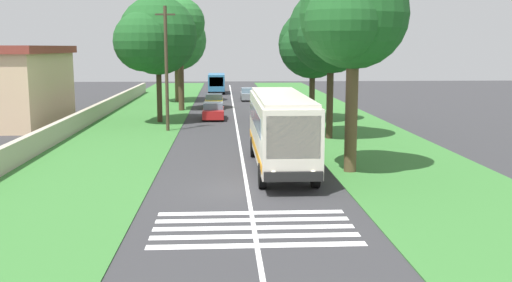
{
  "coord_description": "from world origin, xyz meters",
  "views": [
    {
      "loc": [
        -24.42,
        0.98,
        6.02
      ],
      "look_at": [
        3.12,
        -0.54,
        1.6
      ],
      "focal_mm": 41.23,
      "sensor_mm": 36.0,
      "label": 1
    }
  ],
  "objects_px": {
    "coach_bus": "(280,127)",
    "roadside_tree_right_2": "(351,18)",
    "trailing_car_0": "(213,111)",
    "roadside_tree_right_1": "(329,33)",
    "trailing_minibus_0": "(217,82)",
    "roadside_tree_left_2": "(179,25)",
    "trailing_car_2": "(249,94)",
    "trailing_car_1": "(214,101)",
    "roadside_tree_left_1": "(175,42)",
    "roadside_tree_left_0": "(155,38)",
    "utility_pole": "(166,67)",
    "roadside_tree_right_0": "(311,46)"
  },
  "relations": [
    {
      "from": "roadside_tree_left_0",
      "to": "roadside_tree_right_2",
      "type": "height_order",
      "value": "roadside_tree_right_2"
    },
    {
      "from": "trailing_car_2",
      "to": "utility_pole",
      "type": "xyz_separation_m",
      "value": [
        -24.65,
        6.91,
        3.94
      ]
    },
    {
      "from": "trailing_car_0",
      "to": "utility_pole",
      "type": "relative_size",
      "value": 0.49
    },
    {
      "from": "roadside_tree_left_1",
      "to": "roadside_tree_left_2",
      "type": "height_order",
      "value": "roadside_tree_left_2"
    },
    {
      "from": "trailing_car_1",
      "to": "utility_pole",
      "type": "relative_size",
      "value": 0.49
    },
    {
      "from": "roadside_tree_right_1",
      "to": "trailing_minibus_0",
      "type": "bearing_deg",
      "value": 11.29
    },
    {
      "from": "trailing_car_2",
      "to": "trailing_minibus_0",
      "type": "bearing_deg",
      "value": 19.85
    },
    {
      "from": "coach_bus",
      "to": "roadside_tree_right_0",
      "type": "height_order",
      "value": "roadside_tree_right_0"
    },
    {
      "from": "roadside_tree_right_2",
      "to": "trailing_car_2",
      "type": "bearing_deg",
      "value": 4.52
    },
    {
      "from": "roadside_tree_right_0",
      "to": "roadside_tree_right_1",
      "type": "xyz_separation_m",
      "value": [
        -9.15,
        0.15,
        0.85
      ]
    },
    {
      "from": "trailing_minibus_0",
      "to": "trailing_car_1",
      "type": "bearing_deg",
      "value": 179.85
    },
    {
      "from": "trailing_car_1",
      "to": "roadside_tree_left_2",
      "type": "distance_m",
      "value": 8.37
    },
    {
      "from": "roadside_tree_left_1",
      "to": "roadside_tree_right_2",
      "type": "height_order",
      "value": "roadside_tree_right_2"
    },
    {
      "from": "trailing_car_0",
      "to": "trailing_minibus_0",
      "type": "xyz_separation_m",
      "value": [
        28.12,
        0.04,
        0.88
      ]
    },
    {
      "from": "trailing_car_1",
      "to": "roadside_tree_right_1",
      "type": "relative_size",
      "value": 0.44
    },
    {
      "from": "trailing_car_0",
      "to": "roadside_tree_right_2",
      "type": "xyz_separation_m",
      "value": [
        -21.61,
        -6.84,
        6.69
      ]
    },
    {
      "from": "roadside_tree_left_2",
      "to": "roadside_tree_right_1",
      "type": "distance_m",
      "value": 21.01
    },
    {
      "from": "utility_pole",
      "to": "roadside_tree_left_2",
      "type": "bearing_deg",
      "value": 0.36
    },
    {
      "from": "roadside_tree_left_2",
      "to": "roadside_tree_right_2",
      "type": "bearing_deg",
      "value": -160.5
    },
    {
      "from": "trailing_car_1",
      "to": "roadside_tree_right_2",
      "type": "xyz_separation_m",
      "value": [
        -30.75,
        -6.93,
        6.69
      ]
    },
    {
      "from": "trailing_car_0",
      "to": "roadside_tree_right_0",
      "type": "height_order",
      "value": "roadside_tree_right_0"
    },
    {
      "from": "trailing_car_1",
      "to": "trailing_car_2",
      "type": "distance_m",
      "value": 9.37
    },
    {
      "from": "trailing_car_0",
      "to": "roadside_tree_right_1",
      "type": "relative_size",
      "value": 0.44
    },
    {
      "from": "roadside_tree_right_0",
      "to": "coach_bus",
      "type": "bearing_deg",
      "value": 167.4
    },
    {
      "from": "roadside_tree_left_0",
      "to": "coach_bus",
      "type": "bearing_deg",
      "value": -156.45
    },
    {
      "from": "trailing_minibus_0",
      "to": "roadside_tree_right_1",
      "type": "distance_m",
      "value": 40.16
    },
    {
      "from": "trailing_minibus_0",
      "to": "roadside_tree_left_2",
      "type": "height_order",
      "value": "roadside_tree_left_2"
    },
    {
      "from": "roadside_tree_left_0",
      "to": "roadside_tree_left_1",
      "type": "xyz_separation_m",
      "value": [
        18.17,
        -0.15,
        -0.13
      ]
    },
    {
      "from": "coach_bus",
      "to": "roadside_tree_right_2",
      "type": "height_order",
      "value": "roadside_tree_right_2"
    },
    {
      "from": "trailing_minibus_0",
      "to": "roadside_tree_right_1",
      "type": "relative_size",
      "value": 0.61
    },
    {
      "from": "roadside_tree_left_0",
      "to": "roadside_tree_right_2",
      "type": "distance_m",
      "value": 22.68
    },
    {
      "from": "trailing_minibus_0",
      "to": "roadside_tree_left_2",
      "type": "bearing_deg",
      "value": 171.32
    },
    {
      "from": "coach_bus",
      "to": "roadside_tree_left_2",
      "type": "bearing_deg",
      "value": 14.03
    },
    {
      "from": "trailing_car_1",
      "to": "trailing_minibus_0",
      "type": "height_order",
      "value": "trailing_minibus_0"
    },
    {
      "from": "coach_bus",
      "to": "trailing_minibus_0",
      "type": "xyz_separation_m",
      "value": [
        48.9,
        3.69,
        -0.6
      ]
    },
    {
      "from": "coach_bus",
      "to": "trailing_car_1",
      "type": "relative_size",
      "value": 2.6
    },
    {
      "from": "coach_bus",
      "to": "roadside_tree_left_1",
      "type": "height_order",
      "value": "roadside_tree_left_1"
    },
    {
      "from": "roadside_tree_left_1",
      "to": "roadside_tree_right_1",
      "type": "relative_size",
      "value": 1.02
    },
    {
      "from": "trailing_car_0",
      "to": "trailing_minibus_0",
      "type": "distance_m",
      "value": 28.14
    },
    {
      "from": "coach_bus",
      "to": "roadside_tree_left_1",
      "type": "distance_m",
      "value": 38.07
    },
    {
      "from": "roadside_tree_left_1",
      "to": "roadside_tree_right_1",
      "type": "distance_m",
      "value": 29.67
    },
    {
      "from": "trailing_minibus_0",
      "to": "utility_pole",
      "type": "height_order",
      "value": "utility_pole"
    },
    {
      "from": "roadside_tree_left_1",
      "to": "utility_pole",
      "type": "height_order",
      "value": "roadside_tree_left_1"
    },
    {
      "from": "trailing_car_1",
      "to": "roadside_tree_right_0",
      "type": "relative_size",
      "value": 0.48
    },
    {
      "from": "roadside_tree_left_2",
      "to": "coach_bus",
      "type": "bearing_deg",
      "value": -165.97
    },
    {
      "from": "trailing_car_1",
      "to": "roadside_tree_left_1",
      "type": "distance_m",
      "value": 10.15
    },
    {
      "from": "trailing_car_0",
      "to": "trailing_car_1",
      "type": "bearing_deg",
      "value": 0.53
    },
    {
      "from": "trailing_car_1",
      "to": "trailing_car_2",
      "type": "xyz_separation_m",
      "value": [
        8.55,
        -3.82,
        0.0
      ]
    },
    {
      "from": "trailing_car_2",
      "to": "roadside_tree_right_2",
      "type": "bearing_deg",
      "value": -175.48
    },
    {
      "from": "utility_pole",
      "to": "trailing_minibus_0",
      "type": "bearing_deg",
      "value": -5.13
    }
  ]
}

